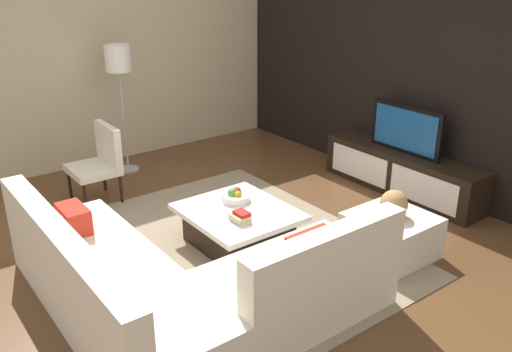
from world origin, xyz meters
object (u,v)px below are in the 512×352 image
at_px(coffee_table, 238,227).
at_px(television, 406,129).
at_px(media_console, 402,172).
at_px(ottoman, 391,235).
at_px(fruit_bowl, 235,196).
at_px(book_stack, 240,217).
at_px(accent_chair_near, 100,159).
at_px(floor_lamp, 119,66).
at_px(sectional_couch, 177,283).
at_px(decorative_ball, 394,204).

bearing_deg(coffee_table, television, 87.51).
bearing_deg(media_console, ottoman, -54.65).
height_order(television, fruit_bowl, television).
xyz_separation_m(fruit_bowl, book_stack, (0.39, -0.22, -0.00)).
height_order(accent_chair_near, floor_lamp, floor_lamp).
distance_m(media_console, sectional_couch, 3.35).
height_order(sectional_couch, fruit_bowl, sectional_couch).
xyz_separation_m(television, fruit_bowl, (-0.28, -2.20, -0.35)).
height_order(ottoman, decorative_ball, decorative_ball).
bearing_deg(media_console, book_stack, -87.34).
bearing_deg(floor_lamp, television, 41.02).
bearing_deg(book_stack, fruit_bowl, 150.51).
distance_m(coffee_table, decorative_ball, 1.47).
bearing_deg(media_console, accent_chair_near, -123.92).
height_order(television, book_stack, television).
height_order(sectional_couch, accent_chair_near, accent_chair_near).
relative_size(sectional_couch, book_stack, 11.69).
relative_size(floor_lamp, book_stack, 7.62).
xyz_separation_m(television, floor_lamp, (-2.63, -2.28, 0.59)).
height_order(television, decorative_ball, television).
xyz_separation_m(floor_lamp, fruit_bowl, (2.34, 0.09, -0.94)).
distance_m(coffee_table, fruit_bowl, 0.31).
bearing_deg(decorative_ball, floor_lamp, -163.89).
height_order(television, ottoman, television).
relative_size(television, sectional_couch, 0.38).
bearing_deg(ottoman, accent_chair_near, -150.18).
distance_m(accent_chair_near, floor_lamp, 1.27).
distance_m(sectional_couch, ottoman, 2.08).
bearing_deg(coffee_table, media_console, 87.51).
xyz_separation_m(coffee_table, fruit_bowl, (-0.18, 0.10, 0.23)).
bearing_deg(decorative_ball, ottoman, 0.00).
xyz_separation_m(decorative_ball, book_stack, (-0.79, -1.15, -0.10)).
bearing_deg(television, ottoman, -54.66).
distance_m(floor_lamp, decorative_ball, 3.76).
xyz_separation_m(media_console, accent_chair_near, (-1.95, -2.90, 0.24)).
distance_m(coffee_table, accent_chair_near, 1.97).
relative_size(accent_chair_near, ottoman, 1.24).
relative_size(television, coffee_table, 0.90).
height_order(accent_chair_near, decorative_ball, accent_chair_near).
distance_m(coffee_table, floor_lamp, 2.78).
bearing_deg(ottoman, coffee_table, -134.08).
height_order(floor_lamp, ottoman, floor_lamp).
height_order(sectional_couch, coffee_table, sectional_couch).
relative_size(media_console, book_stack, 9.59).
distance_m(media_console, accent_chair_near, 3.50).
height_order(coffee_table, fruit_bowl, fruit_bowl).
height_order(coffee_table, decorative_ball, decorative_ball).
height_order(coffee_table, ottoman, ottoman).
distance_m(television, accent_chair_near, 3.50).
xyz_separation_m(accent_chair_near, book_stack, (2.06, 0.48, -0.07)).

